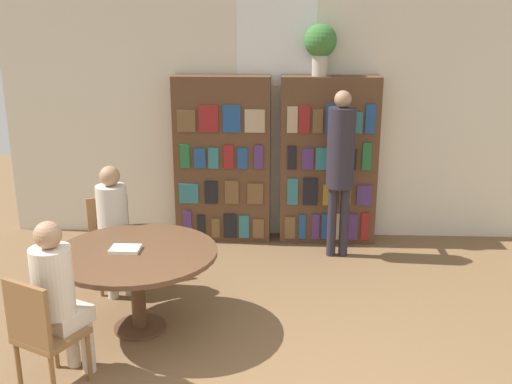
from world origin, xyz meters
name	(u,v)px	position (x,y,z in m)	size (l,w,h in m)	color
wall_back	(276,111)	(0.00, 3.95, 1.51)	(6.40, 0.07, 3.00)	beige
bookshelf_left	(223,160)	(-0.61, 3.76, 0.96)	(1.11, 0.34, 1.93)	brown
bookshelf_right	(328,161)	(0.61, 3.76, 0.96)	(1.11, 0.34, 1.93)	brown
flower_vase	(320,44)	(0.48, 3.76, 2.27)	(0.36, 0.36, 0.56)	#B7AD9E
reading_table	(136,262)	(-1.12, 1.54, 0.61)	(1.35, 1.35, 0.71)	brown
chair_near_camera	(42,330)	(-1.57, 0.63, 0.48)	(0.54, 0.54, 0.88)	brown
chair_left_side	(111,237)	(-1.59, 2.44, 0.48)	(0.54, 0.54, 0.88)	brown
seated_reader_left	(114,221)	(-1.51, 2.28, 0.71)	(0.40, 0.42, 1.24)	beige
seated_reader_right	(58,291)	(-1.49, 0.79, 0.71)	(0.40, 0.42, 1.24)	beige
librarian_standing	(341,157)	(0.70, 3.26, 1.12)	(0.30, 0.57, 1.83)	#28232D
open_book_on_table	(125,249)	(-1.20, 1.53, 0.73)	(0.24, 0.18, 0.03)	silver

